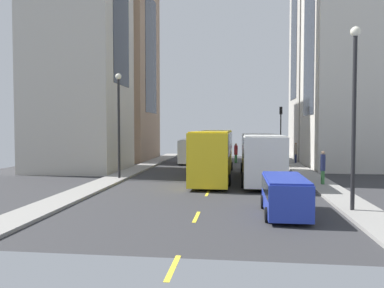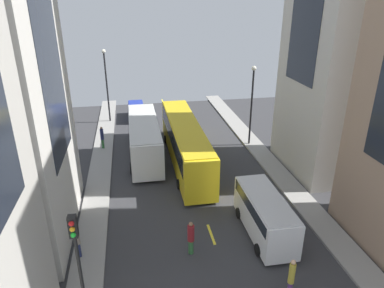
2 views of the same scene
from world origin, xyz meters
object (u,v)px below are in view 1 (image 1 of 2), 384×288
object	(u,v)px
traffic_light_near_corner	(281,123)
pedestrian_crossing_near	(296,152)
pedestrian_crossing_mid	(200,150)
delivery_van_white	(191,149)
pedestrian_waiting_curb	(323,166)
city_bus_white	(261,153)
streetcar_yellow	(214,150)
car_blue_0	(285,193)
pedestrian_walking_far	(236,153)

from	to	relation	value
traffic_light_near_corner	pedestrian_crossing_near	bearing A→B (deg)	100.81
pedestrian_crossing_mid	delivery_van_white	bearing A→B (deg)	52.02
pedestrian_crossing_mid	pedestrian_waiting_curb	bearing A→B (deg)	84.32
city_bus_white	streetcar_yellow	size ratio (longest dim) A/B	0.75
delivery_van_white	car_blue_0	size ratio (longest dim) A/B	1.38
car_blue_0	pedestrian_crossing_mid	world-z (taller)	pedestrian_crossing_mid
delivery_van_white	car_blue_0	distance (m)	24.68
pedestrian_crossing_mid	pedestrian_walking_far	xyz separation A→B (m)	(-4.30, 3.81, -0.00)
car_blue_0	traffic_light_near_corner	xyz separation A→B (m)	(-2.97, -29.22, 3.39)
car_blue_0	pedestrian_crossing_mid	bearing A→B (deg)	-77.01
streetcar_yellow	pedestrian_walking_far	bearing A→B (deg)	-97.61
pedestrian_crossing_mid	city_bus_white	bearing A→B (deg)	76.62
pedestrian_crossing_mid	pedestrian_walking_far	world-z (taller)	pedestrian_walking_far
streetcar_yellow	pedestrian_crossing_mid	bearing A→B (deg)	-80.26
delivery_van_white	pedestrian_walking_far	size ratio (longest dim) A/B	2.81
city_bus_white	pedestrian_walking_far	bearing A→B (deg)	-82.40
city_bus_white	streetcar_yellow	bearing A→B (deg)	-29.07
city_bus_white	delivery_van_white	distance (m)	14.45
delivery_van_white	pedestrian_crossing_mid	bearing A→B (deg)	-95.42
city_bus_white	delivery_van_white	xyz separation A→B (m)	(6.60, -12.85, -0.49)
delivery_van_white	pedestrian_crossing_near	distance (m)	11.00
car_blue_0	pedestrian_crossing_near	size ratio (longest dim) A/B	2.06
delivery_van_white	pedestrian_waiting_curb	size ratio (longest dim) A/B	2.76
city_bus_white	pedestrian_crossing_mid	xyz separation A→B (m)	(6.15, -17.66, -0.88)
delivery_van_white	pedestrian_waiting_curb	distance (m)	18.26
car_blue_0	pedestrian_waiting_curb	distance (m)	9.37
city_bus_white	car_blue_0	bearing A→B (deg)	92.24
pedestrian_waiting_curb	delivery_van_white	bearing A→B (deg)	48.14
city_bus_white	delivery_van_white	world-z (taller)	city_bus_white
car_blue_0	city_bus_white	bearing A→B (deg)	-87.76
delivery_van_white	car_blue_0	xyz separation A→B (m)	(-7.03, 23.65, -0.51)
city_bus_white	streetcar_yellow	world-z (taller)	streetcar_yellow
delivery_van_white	pedestrian_crossing_near	world-z (taller)	delivery_van_white
city_bus_white	traffic_light_near_corner	world-z (taller)	traffic_light_near_corner
car_blue_0	traffic_light_near_corner	bearing A→B (deg)	-95.80
car_blue_0	pedestrian_crossing_near	bearing A→B (deg)	-99.39
streetcar_yellow	pedestrian_waiting_curb	bearing A→B (deg)	151.24
city_bus_white	pedestrian_waiting_curb	world-z (taller)	city_bus_white
pedestrian_crossing_mid	pedestrian_waiting_curb	size ratio (longest dim) A/B	0.97
pedestrian_crossing_near	pedestrian_crossing_mid	bearing A→B (deg)	160.25
pedestrian_waiting_curb	pedestrian_crossing_mid	bearing A→B (deg)	39.99
car_blue_0	pedestrian_crossing_mid	xyz separation A→B (m)	(6.57, -28.47, 0.13)
pedestrian_crossing_near	pedestrian_waiting_curb	bearing A→B (deg)	-88.62
pedestrian_crossing_mid	pedestrian_crossing_near	size ratio (longest dim) A/B	1.01
delivery_van_white	traffic_light_near_corner	xyz separation A→B (m)	(-9.99, -5.57, 2.88)
delivery_van_white	streetcar_yellow	bearing A→B (deg)	106.12
streetcar_yellow	pedestrian_walking_far	distance (m)	12.09
city_bus_white	car_blue_0	size ratio (longest dim) A/B	2.55
pedestrian_crossing_near	pedestrian_walking_far	world-z (taller)	pedestrian_crossing_near
traffic_light_near_corner	delivery_van_white	bearing A→B (deg)	29.14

